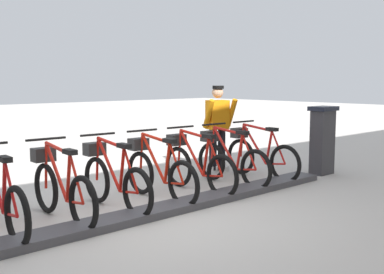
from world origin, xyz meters
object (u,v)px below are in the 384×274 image
at_px(bike_docked_3, 158,171).
at_px(bike_docked_5, 60,187).
at_px(bike_docked_1, 230,159).
at_px(payment_kiosk, 322,139).
at_px(bike_docked_0, 259,154).
at_px(worker_near_rack, 218,125).
at_px(bike_docked_4, 113,178).
at_px(bike_docked_2, 196,165).

relative_size(bike_docked_3, bike_docked_5, 1.00).
height_order(bike_docked_1, bike_docked_3, same).
distance_m(payment_kiosk, bike_docked_0, 1.31).
xyz_separation_m(bike_docked_0, worker_near_rack, (1.00, 0.05, 0.48)).
relative_size(bike_docked_1, bike_docked_3, 1.00).
bearing_deg(bike_docked_0, payment_kiosk, -116.28).
bearing_deg(bike_docked_3, bike_docked_0, -90.00).
height_order(bike_docked_0, bike_docked_1, same).
xyz_separation_m(bike_docked_4, bike_docked_5, (0.00, 0.78, 0.00)).
xyz_separation_m(bike_docked_3, bike_docked_4, (0.00, 0.78, 0.00)).
relative_size(payment_kiosk, bike_docked_2, 0.74).
bearing_deg(bike_docked_5, bike_docked_4, -90.00).
xyz_separation_m(bike_docked_1, bike_docked_3, (0.00, 1.55, 0.00)).
bearing_deg(bike_docked_0, worker_near_rack, 2.92).
height_order(bike_docked_1, bike_docked_2, same).
height_order(bike_docked_0, bike_docked_3, same).
bearing_deg(bike_docked_4, payment_kiosk, -97.63).
bearing_deg(bike_docked_5, bike_docked_0, -90.00).
height_order(payment_kiosk, worker_near_rack, worker_near_rack).
relative_size(bike_docked_0, bike_docked_5, 1.00).
bearing_deg(payment_kiosk, bike_docked_3, 80.70).
relative_size(payment_kiosk, bike_docked_3, 0.74).
bearing_deg(bike_docked_5, payment_kiosk, -96.47).
bearing_deg(bike_docked_2, bike_docked_4, 90.00).
distance_m(payment_kiosk, bike_docked_4, 4.31).
xyz_separation_m(payment_kiosk, bike_docked_3, (0.57, 3.49, -0.24)).
relative_size(bike_docked_1, bike_docked_2, 1.00).
relative_size(payment_kiosk, worker_near_rack, 0.77).
xyz_separation_m(bike_docked_5, worker_near_rack, (1.00, -3.84, 0.48)).
height_order(payment_kiosk, bike_docked_4, payment_kiosk).
height_order(payment_kiosk, bike_docked_3, payment_kiosk).
height_order(payment_kiosk, bike_docked_5, payment_kiosk).
distance_m(payment_kiosk, bike_docked_5, 5.08).
relative_size(bike_docked_5, worker_near_rack, 1.04).
height_order(bike_docked_2, bike_docked_5, same).
relative_size(bike_docked_0, bike_docked_2, 1.00).
bearing_deg(bike_docked_5, worker_near_rack, -75.44).
distance_m(bike_docked_0, bike_docked_1, 0.78).
distance_m(bike_docked_5, worker_near_rack, 3.99).
bearing_deg(worker_near_rack, bike_docked_1, 143.89).
relative_size(bike_docked_1, bike_docked_4, 1.00).
height_order(bike_docked_3, worker_near_rack, worker_near_rack).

